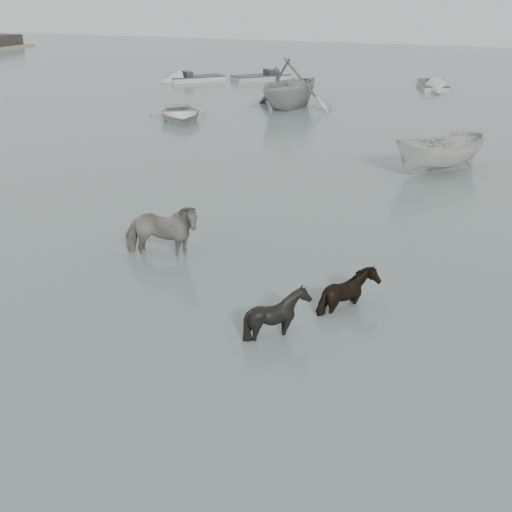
# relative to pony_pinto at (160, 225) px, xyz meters

# --- Properties ---
(ground) EXTENTS (140.00, 140.00, 0.00)m
(ground) POSITION_rel_pony_pinto_xyz_m (3.28, -2.98, -0.88)
(ground) COLOR #505F59
(ground) RESTS_ON ground
(pony_pinto) EXTENTS (2.24, 1.38, 1.76)m
(pony_pinto) POSITION_rel_pony_pinto_xyz_m (0.00, 0.00, 0.00)
(pony_pinto) COLOR black
(pony_pinto) RESTS_ON ground
(pony_dark) EXTENTS (1.21, 1.37, 1.28)m
(pony_dark) POSITION_rel_pony_pinto_xyz_m (5.25, -1.19, -0.24)
(pony_dark) COLOR black
(pony_dark) RESTS_ON ground
(pony_black) EXTENTS (1.18, 1.05, 1.29)m
(pony_black) POSITION_rel_pony_pinto_xyz_m (4.15, -2.79, -0.24)
(pony_black) COLOR black
(pony_black) RESTS_ON ground
(rowboat_lead) EXTENTS (4.95, 5.36, 0.91)m
(rowboat_lead) POSITION_rel_pony_pinto_xyz_m (-7.92, 16.54, -0.43)
(rowboat_lead) COLOR silver
(rowboat_lead) RESTS_ON ground
(rowboat_trail) EXTENTS (5.99, 6.55, 2.94)m
(rowboat_trail) POSITION_rel_pony_pinto_xyz_m (-3.62, 22.04, 0.59)
(rowboat_trail) COLOR #949694
(rowboat_trail) RESTS_ON ground
(boat_small) EXTENTS (3.89, 4.07, 1.58)m
(boat_small) POSITION_rel_pony_pinto_xyz_m (5.85, 11.02, -0.09)
(boat_small) COLOR #AFAFAA
(boat_small) RESTS_ON ground
(skiff_outer) EXTENTS (5.04, 5.03, 0.75)m
(skiff_outer) POSITION_rel_pony_pinto_xyz_m (-13.43, 29.99, -0.51)
(skiff_outer) COLOR #A9A8A4
(skiff_outer) RESTS_ON ground
(skiff_mid) EXTENTS (3.00, 6.05, 0.75)m
(skiff_mid) POSITION_rel_pony_pinto_xyz_m (3.20, 32.57, -0.51)
(skiff_mid) COLOR #989B98
(skiff_mid) RESTS_ON ground
(skiff_far) EXTENTS (5.23, 5.36, 0.75)m
(skiff_far) POSITION_rel_pony_pinto_xyz_m (-9.21, 32.19, -0.51)
(skiff_far) COLOR gray
(skiff_far) RESTS_ON ground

